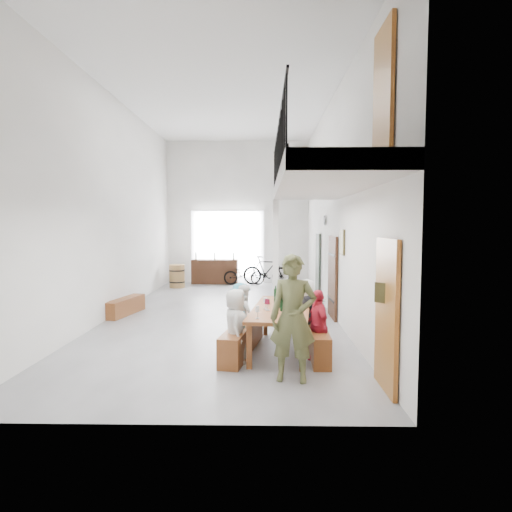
{
  "coord_description": "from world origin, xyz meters",
  "views": [
    {
      "loc": [
        1.01,
        -10.71,
        2.29
      ],
      "look_at": [
        0.83,
        -0.5,
        1.53
      ],
      "focal_mm": 30.0,
      "sensor_mm": 36.0,
      "label": 1
    }
  ],
  "objects_px": {
    "bicycle_near": "(244,274)",
    "tasting_table": "(281,312)",
    "serving_counter": "(215,272)",
    "side_bench": "(125,306)",
    "host_standing": "(293,318)",
    "bench_inner": "(243,338)",
    "oak_barrel": "(177,276)"
  },
  "relations": [
    {
      "from": "bicycle_near",
      "to": "bench_inner",
      "type": "bearing_deg",
      "value": -175.1
    },
    {
      "from": "oak_barrel",
      "to": "side_bench",
      "type": "bearing_deg",
      "value": -94.58
    },
    {
      "from": "bicycle_near",
      "to": "tasting_table",
      "type": "bearing_deg",
      "value": -170.37
    },
    {
      "from": "host_standing",
      "to": "bicycle_near",
      "type": "distance_m",
      "value": 10.01
    },
    {
      "from": "side_bench",
      "to": "oak_barrel",
      "type": "distance_m",
      "value": 4.69
    },
    {
      "from": "serving_counter",
      "to": "bicycle_near",
      "type": "bearing_deg",
      "value": -14.26
    },
    {
      "from": "bench_inner",
      "to": "oak_barrel",
      "type": "xyz_separation_m",
      "value": [
        -2.76,
        7.78,
        0.17
      ]
    },
    {
      "from": "tasting_table",
      "to": "bench_inner",
      "type": "relative_size",
      "value": 1.17
    },
    {
      "from": "bench_inner",
      "to": "side_bench",
      "type": "bearing_deg",
      "value": 145.28
    },
    {
      "from": "tasting_table",
      "to": "bicycle_near",
      "type": "xyz_separation_m",
      "value": [
        -1.06,
        8.44,
        -0.3
      ]
    },
    {
      "from": "tasting_table",
      "to": "oak_barrel",
      "type": "bearing_deg",
      "value": 121.51
    },
    {
      "from": "oak_barrel",
      "to": "serving_counter",
      "type": "xyz_separation_m",
      "value": [
        1.25,
        1.03,
        0.05
      ]
    },
    {
      "from": "bench_inner",
      "to": "side_bench",
      "type": "xyz_separation_m",
      "value": [
        -3.14,
        3.11,
        -0.04
      ]
    },
    {
      "from": "serving_counter",
      "to": "host_standing",
      "type": "relative_size",
      "value": 0.95
    },
    {
      "from": "serving_counter",
      "to": "bicycle_near",
      "type": "xyz_separation_m",
      "value": [
        1.14,
        -0.3,
        -0.06
      ]
    },
    {
      "from": "tasting_table",
      "to": "bicycle_near",
      "type": "height_order",
      "value": "bicycle_near"
    },
    {
      "from": "side_bench",
      "to": "host_standing",
      "type": "xyz_separation_m",
      "value": [
        3.94,
        -4.53,
        0.72
      ]
    },
    {
      "from": "serving_counter",
      "to": "bicycle_near",
      "type": "height_order",
      "value": "serving_counter"
    },
    {
      "from": "oak_barrel",
      "to": "host_standing",
      "type": "xyz_separation_m",
      "value": [
        3.57,
        -9.2,
        0.51
      ]
    },
    {
      "from": "side_bench",
      "to": "host_standing",
      "type": "relative_size",
      "value": 0.8
    },
    {
      "from": "side_bench",
      "to": "host_standing",
      "type": "height_order",
      "value": "host_standing"
    },
    {
      "from": "side_bench",
      "to": "serving_counter",
      "type": "height_order",
      "value": "serving_counter"
    },
    {
      "from": "bicycle_near",
      "to": "serving_counter",
      "type": "bearing_deg",
      "value": 77.62
    },
    {
      "from": "oak_barrel",
      "to": "host_standing",
      "type": "relative_size",
      "value": 0.45
    },
    {
      "from": "bench_inner",
      "to": "serving_counter",
      "type": "distance_m",
      "value": 8.94
    },
    {
      "from": "bench_inner",
      "to": "host_standing",
      "type": "height_order",
      "value": "host_standing"
    },
    {
      "from": "side_bench",
      "to": "serving_counter",
      "type": "xyz_separation_m",
      "value": [
        1.63,
        5.71,
        0.26
      ]
    },
    {
      "from": "bench_inner",
      "to": "oak_barrel",
      "type": "relative_size",
      "value": 2.61
    },
    {
      "from": "side_bench",
      "to": "oak_barrel",
      "type": "xyz_separation_m",
      "value": [
        0.37,
        4.67,
        0.21
      ]
    },
    {
      "from": "tasting_table",
      "to": "oak_barrel",
      "type": "distance_m",
      "value": 8.45
    },
    {
      "from": "bench_inner",
      "to": "side_bench",
      "type": "relative_size",
      "value": 1.46
    },
    {
      "from": "bench_inner",
      "to": "host_standing",
      "type": "xyz_separation_m",
      "value": [
        0.8,
        -1.42,
        0.68
      ]
    }
  ]
}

